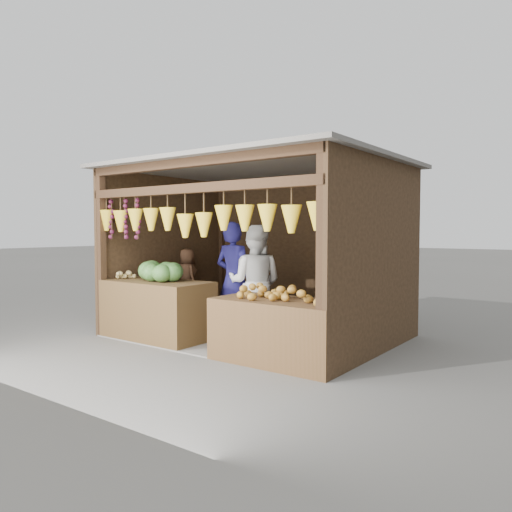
# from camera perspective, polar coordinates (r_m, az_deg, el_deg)

# --- Properties ---
(ground) EXTENTS (80.00, 80.00, 0.00)m
(ground) POSITION_cam_1_polar(r_m,az_deg,el_deg) (7.90, 0.12, -9.10)
(ground) COLOR #514F49
(ground) RESTS_ON ground
(stall_structure) EXTENTS (4.30, 3.30, 2.66)m
(stall_structure) POSITION_cam_1_polar(r_m,az_deg,el_deg) (7.71, -0.26, 3.07)
(stall_structure) COLOR slate
(stall_structure) RESTS_ON ground
(back_shelf) EXTENTS (1.25, 0.32, 1.32)m
(back_shelf) POSITION_cam_1_polar(r_m,az_deg,el_deg) (8.33, 11.24, -2.45)
(back_shelf) COLOR #382314
(back_shelf) RESTS_ON ground
(counter_left) EXTENTS (1.69, 0.85, 0.89)m
(counter_left) POSITION_cam_1_polar(r_m,az_deg,el_deg) (7.75, -11.21, -6.07)
(counter_left) COLOR #483118
(counter_left) RESTS_ON ground
(counter_right) EXTENTS (1.72, 0.85, 0.79)m
(counter_right) POSITION_cam_1_polar(r_m,az_deg,el_deg) (6.29, 2.91, -8.58)
(counter_right) COLOR #453017
(counter_right) RESTS_ON ground
(stool) EXTENTS (0.31, 0.31, 0.29)m
(stool) POSITION_cam_1_polar(r_m,az_deg,el_deg) (9.08, -7.86, -6.60)
(stool) COLOR black
(stool) RESTS_ON ground
(man_standing) EXTENTS (0.66, 0.45, 1.78)m
(man_standing) POSITION_cam_1_polar(r_m,az_deg,el_deg) (7.64, -2.52, -2.76)
(man_standing) COLOR #17144C
(man_standing) RESTS_ON ground
(woman_standing) EXTENTS (1.02, 0.92, 1.73)m
(woman_standing) POSITION_cam_1_polar(r_m,az_deg,el_deg) (7.47, -0.13, -3.08)
(woman_standing) COLOR white
(woman_standing) RESTS_ON ground
(vendor_seated) EXTENTS (0.58, 0.47, 1.03)m
(vendor_seated) POSITION_cam_1_polar(r_m,az_deg,el_deg) (8.99, -7.89, -2.44)
(vendor_seated) COLOR #4F321F
(vendor_seated) RESTS_ON stool
(melon_pile) EXTENTS (1.00, 0.50, 0.32)m
(melon_pile) POSITION_cam_1_polar(r_m,az_deg,el_deg) (7.71, -10.96, -1.60)
(melon_pile) COLOR #1B5015
(melon_pile) RESTS_ON counter_left
(tanfruit_pile) EXTENTS (0.34, 0.40, 0.13)m
(tanfruit_pile) POSITION_cam_1_polar(r_m,az_deg,el_deg) (8.16, -14.83, -2.06)
(tanfruit_pile) COLOR tan
(tanfruit_pile) RESTS_ON counter_left
(mango_pile) EXTENTS (1.40, 0.64, 0.22)m
(mango_pile) POSITION_cam_1_polar(r_m,az_deg,el_deg) (6.16, 3.43, -4.09)
(mango_pile) COLOR #D1591B
(mango_pile) RESTS_ON counter_right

